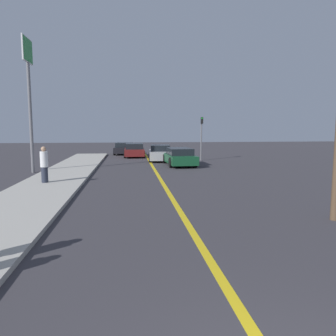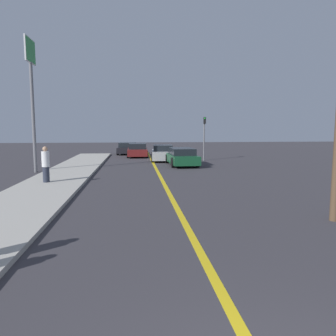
% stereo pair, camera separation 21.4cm
% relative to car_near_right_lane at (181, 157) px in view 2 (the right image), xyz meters
% --- Properties ---
extents(road_center_line, '(0.20, 60.00, 0.01)m').
position_rel_car_near_right_lane_xyz_m(road_center_line, '(-1.99, -3.58, -0.63)').
color(road_center_line, gold).
rests_on(road_center_line, ground_plane).
extents(sidewalk_left, '(3.02, 31.68, 0.14)m').
position_rel_car_near_right_lane_xyz_m(sidewalk_left, '(-7.38, -5.74, -0.56)').
color(sidewalk_left, '#ADA89E').
rests_on(sidewalk_left, ground_plane).
extents(car_near_right_lane, '(2.12, 4.87, 1.27)m').
position_rel_car_near_right_lane_xyz_m(car_near_right_lane, '(0.00, 0.00, 0.00)').
color(car_near_right_lane, '#144728').
rests_on(car_near_right_lane, ground_plane).
extents(car_ahead_center, '(2.03, 4.04, 1.33)m').
position_rel_car_near_right_lane_xyz_m(car_ahead_center, '(-1.10, 3.32, 0.01)').
color(car_ahead_center, '#9E9EA3').
rests_on(car_ahead_center, ground_plane).
extents(car_far_distant, '(1.96, 4.34, 1.28)m').
position_rel_car_near_right_lane_xyz_m(car_far_distant, '(-3.15, 7.50, -0.01)').
color(car_far_distant, maroon).
rests_on(car_far_distant, ground_plane).
extents(car_parked_left_lot, '(2.17, 3.97, 1.22)m').
position_rel_car_near_right_lane_xyz_m(car_parked_left_lot, '(-4.16, 10.64, -0.03)').
color(car_parked_left_lot, black).
rests_on(car_parked_left_lot, ground_plane).
extents(pedestrian_far_standing, '(0.36, 0.36, 1.72)m').
position_rel_car_near_right_lane_xyz_m(pedestrian_far_standing, '(-7.65, -7.67, 0.37)').
color(pedestrian_far_standing, '#282D3D').
rests_on(pedestrian_far_standing, sidewalk_left).
extents(traffic_light, '(0.18, 0.40, 3.62)m').
position_rel_car_near_right_lane_xyz_m(traffic_light, '(2.37, 3.20, 1.62)').
color(traffic_light, slate).
rests_on(traffic_light, ground_plane).
extents(roadside_sign, '(0.20, 1.83, 8.00)m').
position_rel_car_near_right_lane_xyz_m(roadside_sign, '(-9.51, -2.95, 5.26)').
color(roadside_sign, slate).
rests_on(roadside_sign, ground_plane).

